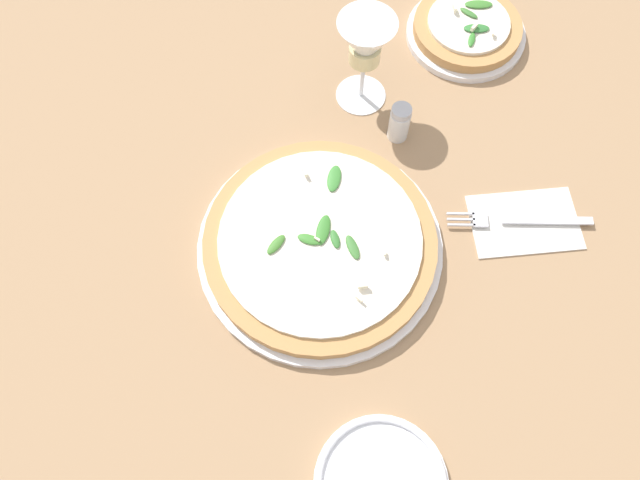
{
  "coord_description": "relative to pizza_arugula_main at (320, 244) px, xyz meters",
  "views": [
    {
      "loc": [
        -0.05,
        0.34,
        0.82
      ],
      "look_at": [
        0.02,
        -0.02,
        0.03
      ],
      "focal_mm": 35.0,
      "sensor_mm": 36.0,
      "label": 1
    }
  ],
  "objects": [
    {
      "name": "ground_plane",
      "position": [
        -0.02,
        0.02,
        -0.02
      ],
      "size": [
        6.0,
        6.0,
        0.0
      ],
      "primitive_type": "plane",
      "color": "#9E7A56"
    },
    {
      "name": "napkin",
      "position": [
        -0.28,
        -0.1,
        -0.01
      ],
      "size": [
        0.18,
        0.14,
        0.01
      ],
      "rotation": [
        0.0,
        0.0,
        0.29
      ],
      "color": "silver",
      "rests_on": "ground_plane"
    },
    {
      "name": "wine_glass",
      "position": [
        -0.01,
        -0.28,
        0.1
      ],
      "size": [
        0.09,
        0.09,
        0.16
      ],
      "color": "white",
      "rests_on": "ground_plane"
    },
    {
      "name": "pizza_personal_side",
      "position": [
        -0.17,
        -0.43,
        -0.0
      ],
      "size": [
        0.2,
        0.2,
        0.05
      ],
      "color": "white",
      "rests_on": "ground_plane"
    },
    {
      "name": "fork",
      "position": [
        -0.28,
        -0.1,
        -0.01
      ],
      "size": [
        0.21,
        0.05,
        0.0
      ],
      "rotation": [
        0.0,
        0.0,
        0.18
      ],
      "color": "silver",
      "rests_on": "ground_plane"
    },
    {
      "name": "shaker_pepper",
      "position": [
        -0.08,
        -0.21,
        0.02
      ],
      "size": [
        0.03,
        0.03,
        0.07
      ],
      "color": "silver",
      "rests_on": "ground_plane"
    },
    {
      "name": "pizza_arugula_main",
      "position": [
        0.0,
        0.0,
        0.0
      ],
      "size": [
        0.35,
        0.35,
        0.05
      ],
      "color": "white",
      "rests_on": "ground_plane"
    }
  ]
}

